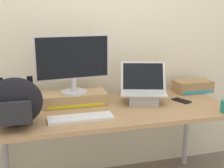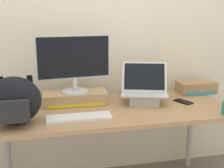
# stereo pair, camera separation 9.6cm
# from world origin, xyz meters

# --- Properties ---
(back_wall) EXTENTS (7.00, 0.10, 2.60)m
(back_wall) POSITION_xyz_m (0.00, 0.46, 1.30)
(back_wall) COLOR silver
(back_wall) RESTS_ON ground
(desk) EXTENTS (1.73, 0.72, 0.74)m
(desk) POSITION_xyz_m (0.00, 0.00, 0.66)
(desk) COLOR #A87F56
(desk) RESTS_ON ground
(toner_box_yellow) EXTENTS (0.48, 0.22, 0.09)m
(toner_box_yellow) POSITION_xyz_m (-0.25, 0.16, 0.78)
(toner_box_yellow) COLOR tan
(toner_box_yellow) RESTS_ON desk
(desktop_monitor) EXTENTS (0.55, 0.20, 0.43)m
(desktop_monitor) POSITION_xyz_m (-0.25, 0.16, 1.06)
(desktop_monitor) COLOR silver
(desktop_monitor) RESTS_ON toner_box_yellow
(open_laptop) EXTENTS (0.40, 0.33, 0.30)m
(open_laptop) POSITION_xyz_m (0.27, 0.06, 0.80)
(open_laptop) COLOR #ADADB2
(open_laptop) RESTS_ON desk
(external_keyboard) EXTENTS (0.42, 0.13, 0.02)m
(external_keyboard) POSITION_xyz_m (-0.26, -0.18, 0.75)
(external_keyboard) COLOR white
(external_keyboard) RESTS_ON desk
(messenger_backpack) EXTENTS (0.33, 0.28, 0.30)m
(messenger_backpack) POSITION_xyz_m (-0.66, -0.17, 0.89)
(messenger_backpack) COLOR black
(messenger_backpack) RESTS_ON desk
(cell_phone) EXTENTS (0.12, 0.16, 0.01)m
(cell_phone) POSITION_xyz_m (0.57, 0.01, 0.74)
(cell_phone) COLOR black
(cell_phone) RESTS_ON desk
(plush_toy) EXTENTS (0.12, 0.12, 0.12)m
(plush_toy) POSITION_xyz_m (-0.69, 0.28, 0.79)
(plush_toy) COLOR #2393CC
(plush_toy) RESTS_ON desk
(toner_box_cyan) EXTENTS (0.32, 0.18, 0.10)m
(toner_box_cyan) POSITION_xyz_m (0.80, 0.25, 0.79)
(toner_box_cyan) COLOR #9E7A51
(toner_box_cyan) RESTS_ON desk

